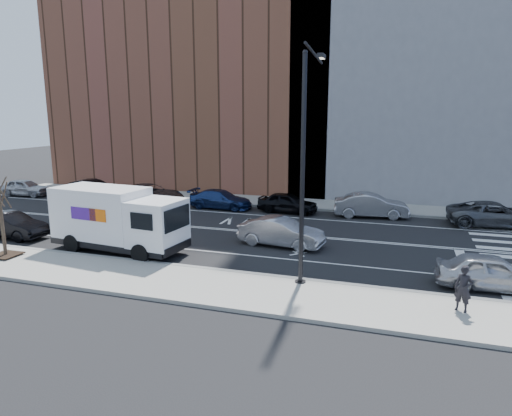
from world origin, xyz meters
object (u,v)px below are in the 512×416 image
Objects in this scene: near_parked_front at (492,272)px; pedestrian at (463,289)px; far_parked_b at (93,190)px; fedex_van at (118,219)px; driving_sedan at (281,232)px; far_parked_a at (25,187)px.

pedestrian is (-1.36, -2.90, 0.25)m from near_parked_front.
near_parked_front is at bearing 87.60° from pedestrian.
near_parked_front is (26.83, -10.93, -0.09)m from far_parked_b.
far_parked_b is (-9.97, 11.07, -0.86)m from fedex_van.
driving_sedan is at bearing 67.89° from near_parked_front.
far_parked_b reaches higher than driving_sedan.
pedestrian is (32.05, -13.70, 0.25)m from far_parked_a.
fedex_van is 16.89m from near_parked_front.
far_parked_b is at bearing 73.40° from driving_sedan.
fedex_van is at bearing -140.21° from far_parked_b.
near_parked_front is (9.37, -3.25, -0.02)m from driving_sedan.
pedestrian reaches higher than far_parked_b.
near_parked_front is at bearing -113.18° from far_parked_a.
far_parked_b is at bearing 174.18° from pedestrian.
far_parked_a is at bearing 79.71° from driving_sedan.
driving_sedan is at bearing -112.70° from far_parked_a.
far_parked_a is 0.93× the size of driving_sedan.
near_parked_front is at bearing -102.00° from driving_sedan.
near_parked_front reaches higher than far_parked_a.
far_parked_a is 1.00× the size of near_parked_front.
driving_sedan is (7.49, 3.39, -0.93)m from fedex_van.
far_parked_a is (-16.54, 10.93, -0.96)m from fedex_van.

